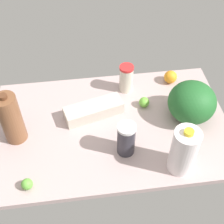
% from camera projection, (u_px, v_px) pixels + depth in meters
% --- Properties ---
extents(countertop, '(1.20, 0.76, 0.03)m').
position_uv_depth(countertop, '(112.00, 127.00, 1.61)').
color(countertop, '#B79E9C').
rests_on(countertop, ground).
extents(chocolate_milk_jug, '(0.10, 0.10, 0.29)m').
position_uv_depth(chocolate_milk_jug, '(11.00, 119.00, 1.45)').
color(chocolate_milk_jug, brown).
rests_on(chocolate_milk_jug, countertop).
extents(tumbler_cup, '(0.08, 0.08, 0.17)m').
position_uv_depth(tumbler_cup, '(126.00, 78.00, 1.72)').
color(tumbler_cup, beige).
rests_on(tumbler_cup, countertop).
extents(egg_carton, '(0.32, 0.18, 0.07)m').
position_uv_depth(egg_carton, '(94.00, 110.00, 1.63)').
color(egg_carton, beige).
rests_on(egg_carton, countertop).
extents(watermelon, '(0.24, 0.24, 0.21)m').
position_uv_depth(watermelon, '(192.00, 102.00, 1.57)').
color(watermelon, '#216029').
rests_on(watermelon, countertop).
extents(shaker_bottle, '(0.09, 0.09, 0.18)m').
position_uv_depth(shaker_bottle, '(126.00, 139.00, 1.43)').
color(shaker_bottle, '#2E2D36').
rests_on(shaker_bottle, countertop).
extents(milk_jug, '(0.12, 0.12, 0.26)m').
position_uv_depth(milk_jug, '(184.00, 151.00, 1.34)').
color(milk_jug, white).
rests_on(milk_jug, countertop).
extents(lime_near_front, '(0.06, 0.06, 0.06)m').
position_uv_depth(lime_near_front, '(144.00, 102.00, 1.67)').
color(lime_near_front, '#6CB93C').
rests_on(lime_near_front, countertop).
extents(orange_loose, '(0.07, 0.07, 0.07)m').
position_uv_depth(orange_loose, '(170.00, 77.00, 1.80)').
color(orange_loose, orange).
rests_on(orange_loose, countertop).
extents(lime_beside_bowl, '(0.05, 0.05, 0.05)m').
position_uv_depth(lime_beside_bowl, '(27.00, 184.00, 1.34)').
color(lime_beside_bowl, '#61AD3D').
rests_on(lime_beside_bowl, countertop).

